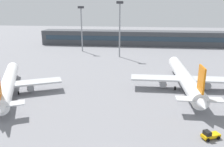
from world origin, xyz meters
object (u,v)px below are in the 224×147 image
airplane_mid (184,77)px  floodlight_tower_east (120,26)px  airplane_near (8,83)px  baggage_tug_yellow (210,135)px  floodlight_tower_west (82,25)px

airplane_mid → floodlight_tower_east: floodlight_tower_east is taller
airplane_near → floodlight_tower_east: 60.57m
airplane_near → baggage_tug_yellow: (51.32, -18.24, -2.44)m
baggage_tug_yellow → floodlight_tower_east: floodlight_tower_east is taller
floodlight_tower_east → floodlight_tower_west: bearing=150.7°
airplane_near → airplane_mid: size_ratio=0.86×
floodlight_tower_west → floodlight_tower_east: size_ratio=0.91×
airplane_mid → baggage_tug_yellow: (-0.02, -29.04, -2.72)m
baggage_tug_yellow → floodlight_tower_west: (-45.13, 82.82, 13.23)m
airplane_mid → airplane_near: bearing=-168.1°
airplane_near → floodlight_tower_west: (6.19, 64.58, 10.80)m
airplane_near → baggage_tug_yellow: 54.52m
airplane_mid → floodlight_tower_west: size_ratio=1.94×
airplane_near → baggage_tug_yellow: bearing=-19.6°
airplane_near → floodlight_tower_west: size_ratio=1.67×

